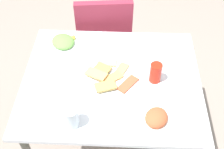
{
  "coord_description": "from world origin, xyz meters",
  "views": [
    {
      "loc": [
        0.05,
        -1.12,
        1.99
      ],
      "look_at": [
        0.0,
        0.0,
        0.77
      ],
      "focal_mm": 46.67,
      "sensor_mm": 36.0,
      "label": 1
    }
  ],
  "objects_px": {
    "dining_table": "(112,88)",
    "paper_napkin": "(179,49)",
    "spoon": "(179,47)",
    "salad_plate_greens": "(156,118)",
    "soda_can": "(156,73)",
    "salad_plate_rice": "(63,42)",
    "fork": "(179,50)",
    "pide_platter": "(112,76)",
    "dining_chair": "(104,38)",
    "drinking_glass": "(71,117)"
  },
  "relations": [
    {
      "from": "paper_napkin",
      "to": "salad_plate_rice",
      "type": "bearing_deg",
      "value": 179.2
    },
    {
      "from": "soda_can",
      "to": "paper_napkin",
      "type": "height_order",
      "value": "soda_can"
    },
    {
      "from": "pide_platter",
      "to": "paper_napkin",
      "type": "height_order",
      "value": "pide_platter"
    },
    {
      "from": "soda_can",
      "to": "dining_table",
      "type": "bearing_deg",
      "value": 179.52
    },
    {
      "from": "drinking_glass",
      "to": "pide_platter",
      "type": "bearing_deg",
      "value": 60.34
    },
    {
      "from": "dining_table",
      "to": "drinking_glass",
      "type": "xyz_separation_m",
      "value": [
        -0.18,
        -0.32,
        0.15
      ]
    },
    {
      "from": "salad_plate_greens",
      "to": "drinking_glass",
      "type": "relative_size",
      "value": 1.75
    },
    {
      "from": "salad_plate_rice",
      "to": "paper_napkin",
      "type": "relative_size",
      "value": 1.43
    },
    {
      "from": "soda_can",
      "to": "pide_platter",
      "type": "bearing_deg",
      "value": 177.71
    },
    {
      "from": "pide_platter",
      "to": "paper_napkin",
      "type": "relative_size",
      "value": 2.16
    },
    {
      "from": "salad_plate_rice",
      "to": "paper_napkin",
      "type": "bearing_deg",
      "value": -0.8
    },
    {
      "from": "salad_plate_greens",
      "to": "salad_plate_rice",
      "type": "relative_size",
      "value": 1.01
    },
    {
      "from": "dining_table",
      "to": "paper_napkin",
      "type": "relative_size",
      "value": 6.98
    },
    {
      "from": "salad_plate_rice",
      "to": "fork",
      "type": "distance_m",
      "value": 0.74
    },
    {
      "from": "pide_platter",
      "to": "salad_plate_rice",
      "type": "distance_m",
      "value": 0.42
    },
    {
      "from": "paper_napkin",
      "to": "fork",
      "type": "xyz_separation_m",
      "value": [
        0.0,
        -0.02,
        0.0
      ]
    },
    {
      "from": "dining_table",
      "to": "pide_platter",
      "type": "distance_m",
      "value": 0.1
    },
    {
      "from": "salad_plate_greens",
      "to": "soda_can",
      "type": "relative_size",
      "value": 1.72
    },
    {
      "from": "dining_table",
      "to": "salad_plate_greens",
      "type": "xyz_separation_m",
      "value": [
        0.24,
        -0.28,
        0.11
      ]
    },
    {
      "from": "soda_can",
      "to": "fork",
      "type": "bearing_deg",
      "value": 56.19
    },
    {
      "from": "dining_table",
      "to": "dining_chair",
      "type": "relative_size",
      "value": 1.14
    },
    {
      "from": "paper_napkin",
      "to": "spoon",
      "type": "bearing_deg",
      "value": 90.0
    },
    {
      "from": "pide_platter",
      "to": "fork",
      "type": "height_order",
      "value": "pide_platter"
    },
    {
      "from": "paper_napkin",
      "to": "spoon",
      "type": "height_order",
      "value": "spoon"
    },
    {
      "from": "pide_platter",
      "to": "soda_can",
      "type": "xyz_separation_m",
      "value": [
        0.25,
        -0.01,
        0.05
      ]
    },
    {
      "from": "salad_plate_rice",
      "to": "pide_platter",
      "type": "bearing_deg",
      "value": -40.08
    },
    {
      "from": "salad_plate_rice",
      "to": "paper_napkin",
      "type": "height_order",
      "value": "salad_plate_rice"
    },
    {
      "from": "drinking_glass",
      "to": "fork",
      "type": "height_order",
      "value": "drinking_glass"
    },
    {
      "from": "fork",
      "to": "spoon",
      "type": "height_order",
      "value": "same"
    },
    {
      "from": "paper_napkin",
      "to": "drinking_glass",
      "type": "bearing_deg",
      "value": -135.66
    },
    {
      "from": "salad_plate_rice",
      "to": "soda_can",
      "type": "relative_size",
      "value": 1.71
    },
    {
      "from": "dining_table",
      "to": "soda_can",
      "type": "distance_m",
      "value": 0.29
    },
    {
      "from": "salad_plate_rice",
      "to": "dining_chair",
      "type": "bearing_deg",
      "value": 57.02
    },
    {
      "from": "soda_can",
      "to": "dining_chair",
      "type": "bearing_deg",
      "value": 117.62
    },
    {
      "from": "dining_table",
      "to": "drinking_glass",
      "type": "relative_size",
      "value": 8.52
    },
    {
      "from": "paper_napkin",
      "to": "spoon",
      "type": "relative_size",
      "value": 0.8
    },
    {
      "from": "drinking_glass",
      "to": "paper_napkin",
      "type": "height_order",
      "value": "drinking_glass"
    },
    {
      "from": "soda_can",
      "to": "paper_napkin",
      "type": "bearing_deg",
      "value": 57.98
    },
    {
      "from": "dining_table",
      "to": "paper_napkin",
      "type": "xyz_separation_m",
      "value": [
        0.42,
        0.27,
        0.09
      ]
    },
    {
      "from": "fork",
      "to": "dining_table",
      "type": "bearing_deg",
      "value": -167.64
    },
    {
      "from": "salad_plate_greens",
      "to": "spoon",
      "type": "height_order",
      "value": "salad_plate_greens"
    },
    {
      "from": "dining_chair",
      "to": "paper_napkin",
      "type": "distance_m",
      "value": 0.67
    },
    {
      "from": "salad_plate_greens",
      "to": "soda_can",
      "type": "xyz_separation_m",
      "value": [
        0.01,
        0.28,
        0.04
      ]
    },
    {
      "from": "salad_plate_rice",
      "to": "fork",
      "type": "relative_size",
      "value": 1.11
    },
    {
      "from": "soda_can",
      "to": "spoon",
      "type": "relative_size",
      "value": 0.66
    },
    {
      "from": "salad_plate_rice",
      "to": "fork",
      "type": "bearing_deg",
      "value": -2.2
    },
    {
      "from": "spoon",
      "to": "dining_chair",
      "type": "bearing_deg",
      "value": 125.78
    },
    {
      "from": "pide_platter",
      "to": "spoon",
      "type": "distance_m",
      "value": 0.5
    },
    {
      "from": "dining_chair",
      "to": "fork",
      "type": "relative_size",
      "value": 4.75
    },
    {
      "from": "fork",
      "to": "dining_chair",
      "type": "bearing_deg",
      "value": 123.72
    }
  ]
}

